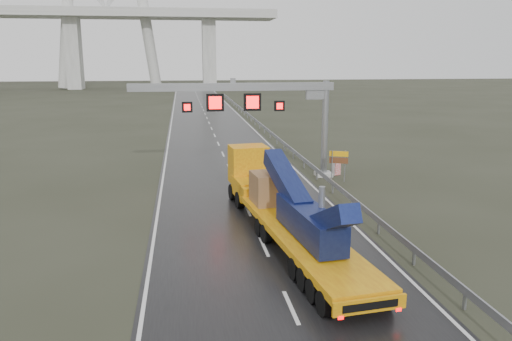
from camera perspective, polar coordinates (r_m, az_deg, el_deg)
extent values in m
plane|color=#2B2D1F|center=(20.37, 2.78, -12.80)|extent=(400.00, 400.00, 0.00)
cube|color=black|center=(58.81, -4.75, 4.01)|extent=(11.00, 200.00, 0.02)
cube|color=#A5A5A0|center=(38.52, 7.71, -0.40)|extent=(1.20, 1.20, 0.30)
cylinder|color=gray|center=(37.90, 7.87, 4.69)|extent=(0.48, 0.48, 7.20)
cube|color=gray|center=(36.28, -2.65, 9.53)|extent=(14.80, 0.55, 0.55)
cube|color=gray|center=(37.41, 6.80, 8.78)|extent=(1.40, 0.35, 0.90)
cube|color=gray|center=(36.26, -2.66, 10.24)|extent=(0.35, 0.35, 0.35)
cube|color=black|center=(36.20, -4.69, 7.75)|extent=(1.25, 0.25, 1.25)
cube|color=#FF0C0C|center=(36.06, -4.68, 7.73)|extent=(0.90, 0.02, 0.90)
cube|color=black|center=(36.47, -0.42, 7.82)|extent=(1.25, 0.25, 1.25)
cube|color=#FF0C0C|center=(36.33, -0.39, 7.80)|extent=(0.90, 0.02, 0.90)
cube|color=black|center=(36.15, -7.88, 7.19)|extent=(0.75, 0.25, 0.75)
cube|color=#FF0C0C|center=(36.01, -7.87, 7.17)|extent=(0.54, 0.02, 0.54)
cube|color=black|center=(36.82, 2.69, 7.39)|extent=(0.75, 0.25, 0.75)
cube|color=#FF0C0C|center=(36.69, 2.73, 7.37)|extent=(0.54, 0.02, 0.54)
cube|color=#A5A5A0|center=(161.14, -20.09, 12.47)|extent=(4.00, 6.00, 21.00)
cube|color=#A5A5A0|center=(158.29, -5.39, 13.17)|extent=(4.00, 6.00, 21.00)
cube|color=#F4B40D|center=(22.90, 5.23, -7.28)|extent=(4.03, 13.06, 0.32)
cube|color=#F4B40D|center=(17.48, 12.87, -14.79)|extent=(2.66, 0.41, 0.50)
cube|color=black|center=(17.43, 12.97, -14.88)|extent=(2.01, 0.25, 0.28)
cube|color=#FF0505|center=(17.13, 9.67, -16.28)|extent=(0.20, 0.06, 0.11)
cube|color=#FF0505|center=(18.04, 16.00, -15.05)|extent=(0.20, 0.06, 0.11)
cube|color=#F4B40D|center=(28.97, 0.63, -2.20)|extent=(2.50, 1.37, 0.46)
cube|color=#F4B40D|center=(30.40, -0.12, -1.94)|extent=(2.69, 3.01, 1.10)
cube|color=#F4B40D|center=(31.71, -0.88, 0.71)|extent=(2.49, 2.09, 2.39)
cube|color=black|center=(32.55, -1.29, 1.51)|extent=(2.10, 0.29, 1.10)
cube|color=#0F174A|center=(21.81, 6.10, -5.91)|extent=(1.91, 5.62, 1.29)
cube|color=#0F174A|center=(24.41, 3.47, -1.16)|extent=(1.49, 5.13, 2.35)
cube|color=#0F174A|center=(19.54, 8.58, -5.64)|extent=(1.24, 3.71, 2.22)
cylinder|color=gray|center=(21.76, 7.51, -3.71)|extent=(0.31, 0.31, 1.47)
cube|color=#A27549|center=(26.94, 1.78, -1.99)|extent=(2.24, 2.24, 1.65)
cylinder|color=black|center=(19.57, 9.45, -12.58)|extent=(2.75, 1.22, 0.92)
cylinder|color=black|center=(25.11, 3.40, -6.66)|extent=(2.75, 1.22, 0.92)
cylinder|color=black|center=(31.93, -0.79, -2.34)|extent=(2.58, 1.29, 1.01)
cylinder|color=gray|center=(36.45, 8.67, 0.45)|extent=(0.08, 0.08, 2.32)
cylinder|color=gray|center=(36.74, 10.12, 0.50)|extent=(0.08, 0.08, 2.32)
cube|color=#FDAF0D|center=(36.41, 9.45, 1.89)|extent=(1.28, 0.55, 0.39)
cube|color=brown|center=(36.50, 9.42, 1.14)|extent=(1.28, 0.55, 0.43)
cube|color=red|center=(38.98, 9.18, 0.22)|extent=(0.65, 0.49, 0.98)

